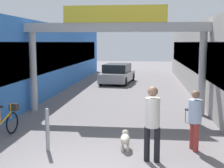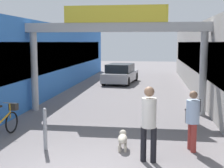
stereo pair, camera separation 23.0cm
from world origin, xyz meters
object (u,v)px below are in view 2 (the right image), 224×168
at_px(bollard_post_metal, 45,129).
at_px(cafe_chair_black_nearer, 194,109).
at_px(pedestrian_with_dog, 149,119).
at_px(parked_car_silver, 121,74).
at_px(dog_on_leash, 123,139).
at_px(pedestrian_companion, 193,117).
at_px(bicycle_orange_second, 4,122).

relative_size(bollard_post_metal, cafe_chair_black_nearer, 1.26).
distance_m(pedestrian_with_dog, bollard_post_metal, 2.76).
distance_m(cafe_chair_black_nearer, parked_car_silver, 11.03).
xyz_separation_m(dog_on_leash, cafe_chair_black_nearer, (2.15, 2.81, 0.25)).
height_order(bollard_post_metal, cafe_chair_black_nearer, bollard_post_metal).
bearing_deg(cafe_chair_black_nearer, pedestrian_with_dog, -112.10).
distance_m(pedestrian_with_dog, pedestrian_companion, 1.44).
bearing_deg(dog_on_leash, parked_car_silver, 96.33).
bearing_deg(parked_car_silver, pedestrian_companion, -76.04).
height_order(pedestrian_companion, bicycle_orange_second, pedestrian_companion).
xyz_separation_m(pedestrian_companion, bicycle_orange_second, (-5.39, 0.49, -0.45)).
height_order(bollard_post_metal, parked_car_silver, parked_car_silver).
xyz_separation_m(bicycle_orange_second, bollard_post_metal, (1.61, -0.94, 0.13)).
height_order(cafe_chair_black_nearer, parked_car_silver, parked_car_silver).
bearing_deg(bicycle_orange_second, pedestrian_companion, -5.20).
bearing_deg(dog_on_leash, pedestrian_companion, 3.90).
bearing_deg(pedestrian_with_dog, dog_on_leash, 130.75).
distance_m(pedestrian_with_dog, parked_car_silver, 14.19).
height_order(bicycle_orange_second, parked_car_silver, parked_car_silver).
relative_size(dog_on_leash, parked_car_silver, 0.15).
height_order(dog_on_leash, parked_car_silver, parked_car_silver).
xyz_separation_m(pedestrian_companion, parked_car_silver, (-3.26, 13.10, -0.25)).
distance_m(pedestrian_with_dog, cafe_chair_black_nearer, 3.92).
xyz_separation_m(bollard_post_metal, cafe_chair_black_nearer, (4.14, 3.14, -0.03)).
distance_m(bollard_post_metal, cafe_chair_black_nearer, 5.19).
bearing_deg(dog_on_leash, pedestrian_with_dog, -49.25).
relative_size(dog_on_leash, bicycle_orange_second, 0.38).
relative_size(dog_on_leash, bollard_post_metal, 0.57).
bearing_deg(dog_on_leash, bollard_post_metal, -170.59).
distance_m(pedestrian_companion, parked_car_silver, 13.50).
bearing_deg(pedestrian_with_dog, parked_car_silver, 98.73).
xyz_separation_m(dog_on_leash, bollard_post_metal, (-1.99, -0.33, 0.28)).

